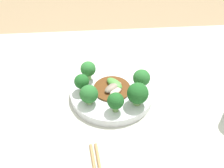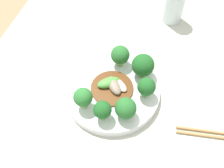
# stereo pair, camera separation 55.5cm
# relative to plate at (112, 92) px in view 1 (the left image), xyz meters

# --- Properties ---
(table) EXTENTS (1.17, 0.81, 0.71)m
(table) POSITION_rel_plate_xyz_m (0.03, 0.03, -0.36)
(table) COLOR #B7BCAD
(table) RESTS_ON ground_plane
(plate) EXTENTS (0.24, 0.24, 0.02)m
(plate) POSITION_rel_plate_xyz_m (0.00, 0.00, 0.00)
(plate) COLOR silver
(plate) RESTS_ON table
(broccoli_east) EXTENTS (0.04, 0.04, 0.06)m
(broccoli_east) POSITION_rel_plate_xyz_m (0.08, 0.00, 0.05)
(broccoli_east) COLOR #89B76B
(broccoli_east) RESTS_ON plate
(broccoli_northeast) EXTENTS (0.05, 0.05, 0.06)m
(broccoli_northeast) POSITION_rel_plate_xyz_m (0.07, 0.05, 0.04)
(broccoli_northeast) COLOR #89B76B
(broccoli_northeast) RESTS_ON plate
(broccoli_northwest) EXTENTS (0.06, 0.06, 0.07)m
(broccoli_northwest) POSITION_rel_plate_xyz_m (-0.06, 0.06, 0.05)
(broccoli_northwest) COLOR #7AAD5B
(broccoli_northwest) RESTS_ON plate
(broccoli_west) EXTENTS (0.05, 0.05, 0.06)m
(broccoli_west) POSITION_rel_plate_xyz_m (-0.08, -0.00, 0.05)
(broccoli_west) COLOR #7AAD5B
(broccoli_west) RESTS_ON plate
(broccoli_north) EXTENTS (0.04, 0.04, 0.06)m
(broccoli_north) POSITION_rel_plate_xyz_m (-0.00, 0.08, 0.05)
(broccoli_north) COLOR #70A356
(broccoli_north) RESTS_ON plate
(broccoli_southeast) EXTENTS (0.04, 0.04, 0.06)m
(broccoli_southeast) POSITION_rel_plate_xyz_m (0.07, -0.05, 0.05)
(broccoli_southeast) COLOR #89B76B
(broccoli_southeast) RESTS_ON plate
(stirfry_center) EXTENTS (0.11, 0.11, 0.02)m
(stirfry_center) POSITION_rel_plate_xyz_m (-0.00, 0.00, 0.02)
(stirfry_center) COLOR #5B3314
(stirfry_center) RESTS_ON plate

